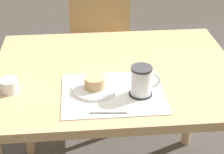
{
  "coord_description": "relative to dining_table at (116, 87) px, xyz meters",
  "views": [
    {
      "loc": [
        -0.14,
        -1.37,
        1.48
      ],
      "look_at": [
        -0.03,
        -0.15,
        0.77
      ],
      "focal_mm": 60.0,
      "sensor_mm": 36.0,
      "label": 1
    }
  ],
  "objects": [
    {
      "name": "sugar_bowl",
      "position": [
        -0.42,
        -0.13,
        0.11
      ],
      "size": [
        0.07,
        0.07,
        0.05
      ],
      "primitive_type": "cylinder",
      "color": "white",
      "rests_on": "dining_table"
    },
    {
      "name": "coffee_mug",
      "position": [
        0.07,
        -0.2,
        0.15
      ],
      "size": [
        0.11,
        0.08,
        0.11
      ],
      "color": "white",
      "rests_on": "coffee_coaster"
    },
    {
      "name": "pastry_plate",
      "position": [
        -0.1,
        -0.16,
        0.1
      ],
      "size": [
        0.17,
        0.17,
        0.01
      ],
      "primitive_type": "cylinder",
      "color": "white",
      "rests_on": "placemat"
    },
    {
      "name": "wooden_chair",
      "position": [
        -0.01,
        0.77,
        -0.13
      ],
      "size": [
        0.43,
        0.43,
        0.91
      ],
      "rotation": [
        0.0,
        0.0,
        3.15
      ],
      "color": "tan",
      "rests_on": "ground_plane"
    },
    {
      "name": "coffee_coaster",
      "position": [
        0.07,
        -0.2,
        0.09
      ],
      "size": [
        0.09,
        0.09,
        0.0
      ],
      "primitive_type": "cylinder",
      "color": "#232328",
      "rests_on": "placemat"
    },
    {
      "name": "placemat",
      "position": [
        -0.03,
        -0.19,
        0.09
      ],
      "size": [
        0.38,
        0.31,
        0.0
      ],
      "primitive_type": "cube",
      "color": "white",
      "rests_on": "dining_table"
    },
    {
      "name": "dining_table",
      "position": [
        0.0,
        0.0,
        0.0
      ],
      "size": [
        1.03,
        0.8,
        0.72
      ],
      "color": "tan",
      "rests_on": "ground_plane"
    },
    {
      "name": "pastry",
      "position": [
        -0.1,
        -0.16,
        0.12
      ],
      "size": [
        0.08,
        0.08,
        0.04
      ],
      "primitive_type": "cylinder",
      "color": "tan",
      "rests_on": "pastry_plate"
    },
    {
      "name": "teaspoon",
      "position": [
        -0.06,
        -0.31,
        0.09
      ],
      "size": [
        0.13,
        0.02,
        0.01
      ],
      "primitive_type": "cylinder",
      "rotation": [
        0.0,
        1.57,
        -0.08
      ],
      "color": "silver",
      "rests_on": "placemat"
    }
  ]
}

